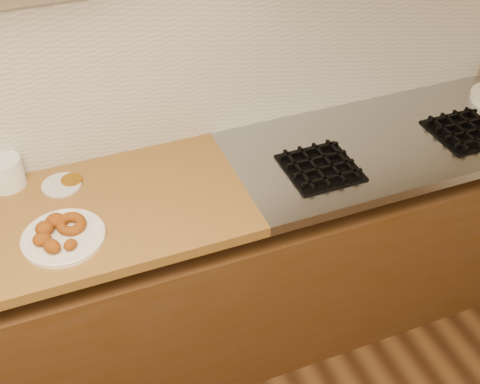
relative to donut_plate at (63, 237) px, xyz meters
name	(u,v)px	position (x,y,z in m)	size (l,w,h in m)	color
wall_back	(61,47)	(0.14, 0.42, 0.44)	(4.00, 0.02, 2.70)	#B8AC8F
base_cabinet	(119,305)	(0.14, 0.11, -0.52)	(3.60, 0.60, 0.77)	#52311D
stovetop	(389,141)	(1.29, 0.11, -0.03)	(1.30, 0.62, 0.04)	#9EA0A5
backsplash	(70,89)	(0.14, 0.41, 0.29)	(3.60, 0.02, 0.60)	beige
burner_grates	(396,147)	(1.26, 0.03, 0.00)	(0.91, 0.26, 0.03)	black
donut_plate	(63,237)	(0.00, 0.00, 0.00)	(0.27, 0.27, 0.02)	white
ring_donut	(71,224)	(0.03, 0.03, 0.02)	(0.10, 0.10, 0.03)	#914404
fried_dough_chunks	(50,234)	(-0.04, 0.00, 0.03)	(0.14, 0.20, 0.05)	#914404
plastic_tub	(4,172)	(-0.14, 0.36, 0.05)	(0.13, 0.13, 0.11)	white
tub_lid	(62,185)	(0.04, 0.28, 0.00)	(0.14, 0.14, 0.01)	silver
brass_jar_lid	(72,180)	(0.07, 0.29, 0.00)	(0.08, 0.08, 0.01)	#9E6715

